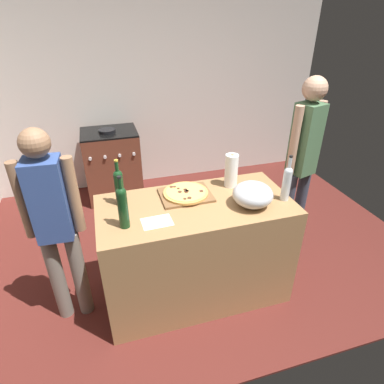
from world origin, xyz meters
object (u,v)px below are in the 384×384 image
Objects in this scene: wine_bottle_clear at (123,206)px; person_in_red at (302,158)px; pizza at (186,193)px; person_in_stripes at (54,221)px; stove at (113,165)px; paper_towel_roll at (231,171)px; wine_bottle_green at (119,186)px; wine_bottle_dark at (287,182)px; mixing_bowl at (253,195)px.

wine_bottle_clear is 1.75m from person_in_red.
pizza is at bearing -170.40° from person_in_red.
person_in_stripes reaches higher than wine_bottle_clear.
wine_bottle_clear reaches higher than pizza.
stove is 2.00m from person_in_stripes.
wine_bottle_green reaches higher than paper_towel_roll.
paper_towel_roll is 0.77× the size of wine_bottle_dark.
wine_bottle_dark is at bearing -13.44° from wine_bottle_green.
person_in_stripes is at bearing 157.00° from wine_bottle_clear.
person_in_stripes is at bearing -172.58° from person_in_red.
person_in_stripes is (-1.42, 0.19, -0.09)m from mixing_bowl.
mixing_bowl is 0.95m from wine_bottle_clear.
wine_bottle_clear is (-0.92, -0.34, 0.03)m from paper_towel_roll.
wine_bottle_dark is 0.23× the size of person_in_stripes.
pizza is 1.25× the size of paper_towel_roll.
pizza is at bearing -171.62° from paper_towel_roll.
mixing_bowl is at bearing -83.93° from paper_towel_roll.
wine_bottle_clear is 0.30m from wine_bottle_green.
person_in_stripes reaches higher than stove.
mixing_bowl reaches higher than pizza.
paper_towel_roll is 0.78m from person_in_red.
wine_bottle_dark is at bearing -46.29° from paper_towel_roll.
paper_towel_roll reaches higher than mixing_bowl.
wine_bottle_green is at bearing -90.64° from stove.
wine_bottle_dark is (0.72, -0.27, 0.12)m from pizza.
wine_bottle_clear is 1.04× the size of wine_bottle_dark.
pizza is 0.22× the size of person_in_stripes.
paper_towel_roll is at bearing -169.75° from person_in_red.
wine_bottle_green is at bearing -174.03° from person_in_red.
wine_bottle_dark reaches higher than paper_towel_roll.
paper_towel_roll is 1.40m from person_in_stripes.
person_in_stripes is (-1.70, 0.19, -0.15)m from wine_bottle_dark.
person_in_stripes is (-0.49, -1.88, 0.46)m from stove.
person_in_stripes reaches higher than mixing_bowl.
person_in_red is (1.17, 0.20, 0.07)m from pizza.
person_in_red is at bearing 15.87° from wine_bottle_clear.
wine_bottle_clear is at bearing -179.70° from mixing_bowl.
wine_bottle_dark is at bearing -59.75° from stove.
stove is at bearing 75.33° from person_in_stripes.
paper_towel_roll is at bearing -62.87° from stove.
paper_towel_roll is 0.77× the size of wine_bottle_green.
wine_bottle_green is (0.00, 0.30, -0.01)m from wine_bottle_clear.
mixing_bowl is 0.82× the size of wine_bottle_dark.
stove is (-0.89, 1.74, -0.59)m from paper_towel_roll.
pizza is 1.18× the size of mixing_bowl.
pizza is 0.60m from wine_bottle_clear.
wine_bottle_green is at bearing -177.68° from paper_towel_roll.
wine_bottle_clear reaches higher than wine_bottle_green.
wine_bottle_green is at bearing 89.10° from wine_bottle_clear.
person_in_stripes is at bearing -167.53° from wine_bottle_green.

